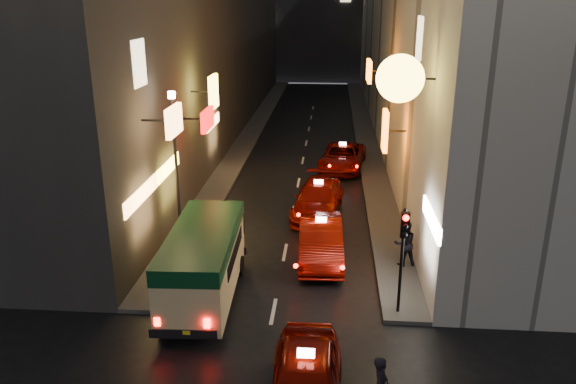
% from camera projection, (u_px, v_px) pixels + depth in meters
% --- Properties ---
extents(building_left, '(7.42, 52.00, 18.00)m').
position_uv_depth(building_left, '(197.00, 8.00, 39.89)').
color(building_left, '#353330').
rests_on(building_left, ground).
extents(building_right, '(7.89, 52.00, 18.00)m').
position_uv_depth(building_right, '(425.00, 8.00, 38.71)').
color(building_right, beige).
rests_on(building_right, ground).
extents(sidewalk_left, '(1.50, 52.00, 0.15)m').
position_uv_depth(sidewalk_left, '(252.00, 131.00, 42.53)').
color(sidewalk_left, '#494643').
rests_on(sidewalk_left, ground).
extents(sidewalk_right, '(1.50, 52.00, 0.15)m').
position_uv_depth(sidewalk_right, '(365.00, 133.00, 41.91)').
color(sidewalk_right, '#494643').
rests_on(sidewalk_right, ground).
extents(minibus, '(2.25, 5.88, 2.50)m').
position_uv_depth(minibus, '(203.00, 256.00, 18.48)').
color(minibus, '#D7C586').
rests_on(minibus, ground).
extents(taxi_near, '(2.32, 5.65, 1.97)m').
position_uv_depth(taxi_near, '(306.00, 379.00, 13.59)').
color(taxi_near, '#730901').
rests_on(taxi_near, ground).
extents(taxi_second, '(2.54, 5.76, 1.98)m').
position_uv_depth(taxi_second, '(321.00, 237.00, 21.63)').
color(taxi_second, '#730901').
rests_on(taxi_second, ground).
extents(taxi_third, '(2.78, 5.72, 1.93)m').
position_uv_depth(taxi_third, '(318.00, 196.00, 26.18)').
color(taxi_third, '#730901').
rests_on(taxi_third, ground).
extents(taxi_far, '(2.91, 5.56, 1.86)m').
position_uv_depth(taxi_far, '(342.00, 155.00, 33.22)').
color(taxi_far, '#730901').
rests_on(taxi_far, ground).
extents(pedestrian_crossing, '(0.47, 0.66, 1.86)m').
position_uv_depth(pedestrian_crossing, '(381.00, 383.00, 13.39)').
color(pedestrian_crossing, black).
rests_on(pedestrian_crossing, ground).
extents(pedestrian_sidewalk, '(0.82, 0.61, 1.96)m').
position_uv_depth(pedestrian_sidewalk, '(405.00, 241.00, 20.78)').
color(pedestrian_sidewalk, black).
rests_on(pedestrian_sidewalk, sidewalk_right).
extents(traffic_light, '(0.26, 0.43, 3.50)m').
position_uv_depth(traffic_light, '(404.00, 240.00, 17.02)').
color(traffic_light, black).
rests_on(traffic_light, sidewalk_right).
extents(lamp_post, '(0.28, 0.28, 6.22)m').
position_uv_depth(lamp_post, '(176.00, 161.00, 21.55)').
color(lamp_post, black).
rests_on(lamp_post, sidewalk_left).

